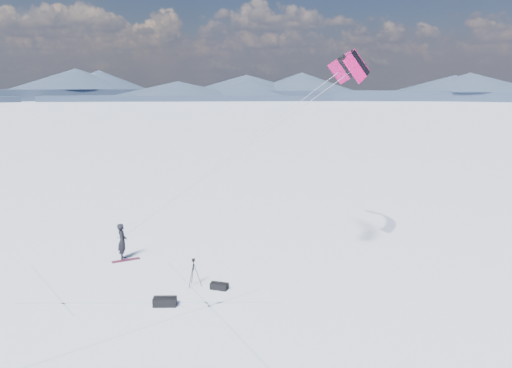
# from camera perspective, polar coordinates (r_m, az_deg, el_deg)

# --- Properties ---
(ground) EXTENTS (1800.00, 1800.00, 0.00)m
(ground) POSITION_cam_1_polar(r_m,az_deg,el_deg) (23.98, -11.75, -11.25)
(ground) COLOR white
(horizon_hills) EXTENTS (704.84, 706.81, 8.54)m
(horizon_hills) POSITION_cam_1_polar(r_m,az_deg,el_deg) (22.91, -12.09, -3.24)
(horizon_hills) COLOR #192433
(horizon_hills) RESTS_ON ground
(snow_tracks) EXTENTS (13.93, 9.84, 0.01)m
(snow_tracks) POSITION_cam_1_polar(r_m,az_deg,el_deg) (24.69, -16.16, -10.78)
(snow_tracks) COLOR #AFC1DF
(snow_tracks) RESTS_ON ground
(snowkiter) EXTENTS (0.67, 0.82, 1.95)m
(snowkiter) POSITION_cam_1_polar(r_m,az_deg,el_deg) (27.74, -14.95, -8.27)
(snowkiter) COLOR black
(snowkiter) RESTS_ON ground
(snowboard) EXTENTS (1.37, 1.02, 0.04)m
(snowboard) POSITION_cam_1_polar(r_m,az_deg,el_deg) (27.46, -14.64, -8.42)
(snowboard) COLOR maroon
(snowboard) RESTS_ON ground
(tripod) EXTENTS (0.57, 0.66, 1.33)m
(tripod) POSITION_cam_1_polar(r_m,az_deg,el_deg) (23.25, -7.14, -9.55)
(tripod) COLOR black
(tripod) RESTS_ON ground
(gear_bag_a) EXTENTS (1.01, 0.56, 0.43)m
(gear_bag_a) POSITION_cam_1_polar(r_m,az_deg,el_deg) (21.74, -10.38, -13.06)
(gear_bag_a) COLOR black
(gear_bag_a) RESTS_ON ground
(gear_bag_b) EXTENTS (0.85, 0.55, 0.36)m
(gear_bag_b) POSITION_cam_1_polar(r_m,az_deg,el_deg) (23.06, -4.22, -11.54)
(gear_bag_b) COLOR black
(gear_bag_b) RESTS_ON ground
(power_kite) EXTENTS (12.85, 5.31, 9.65)m
(power_kite) POSITION_cam_1_polar(r_m,az_deg,el_deg) (25.61, 10.85, 13.05)
(power_kite) COLOR #C70E5D
(power_kite) RESTS_ON ground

